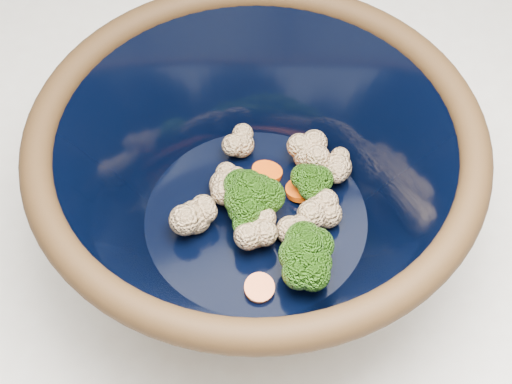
# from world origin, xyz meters

# --- Properties ---
(mixing_bowl) EXTENTS (0.45, 0.45, 0.16)m
(mixing_bowl) POSITION_xyz_m (-0.08, 0.10, 0.99)
(mixing_bowl) COLOR black
(mixing_bowl) RESTS_ON counter
(vegetable_pile) EXTENTS (0.17, 0.19, 0.05)m
(vegetable_pile) POSITION_xyz_m (-0.07, 0.09, 0.96)
(vegetable_pile) COLOR #608442
(vegetable_pile) RESTS_ON mixing_bowl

